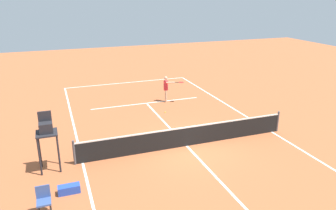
{
  "coord_description": "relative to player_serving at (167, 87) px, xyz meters",
  "views": [
    {
      "loc": [
        5.5,
        12.57,
        6.73
      ],
      "look_at": [
        -0.38,
        -3.57,
        0.8
      ],
      "focal_mm": 35.04,
      "sensor_mm": 36.0,
      "label": 1
    }
  ],
  "objects": [
    {
      "name": "ground_plane",
      "position": [
        1.32,
        6.41,
        -1.0
      ],
      "size": [
        60.0,
        60.0,
        0.0
      ],
      "primitive_type": "plane",
      "color": "#AD5933"
    },
    {
      "name": "court_lines",
      "position": [
        1.32,
        6.41,
        -1.0
      ],
      "size": [
        9.5,
        23.94,
        0.01
      ],
      "color": "white",
      "rests_on": "ground"
    },
    {
      "name": "umpire_chair",
      "position": [
        7.26,
        6.46,
        0.6
      ],
      "size": [
        0.8,
        0.8,
        2.41
      ],
      "color": "#232328",
      "rests_on": "ground"
    },
    {
      "name": "equipment_bag",
      "position": [
        6.69,
        8.43,
        -0.85
      ],
      "size": [
        0.76,
        0.32,
        0.3
      ],
      "primitive_type": "cube",
      "color": "#2647B7",
      "rests_on": "ground"
    },
    {
      "name": "player_serving",
      "position": [
        0.0,
        0.0,
        0.0
      ],
      "size": [
        1.21,
        0.84,
        1.69
      ],
      "rotation": [
        0.0,
        0.0,
        1.29
      ],
      "color": "#D8A884",
      "rests_on": "ground"
    },
    {
      "name": "tennis_ball",
      "position": [
        0.78,
        1.91,
        -0.97
      ],
      "size": [
        0.07,
        0.07,
        0.07
      ],
      "primitive_type": "sphere",
      "color": "#CCE033",
      "rests_on": "ground"
    },
    {
      "name": "tennis_net",
      "position": [
        1.32,
        6.41,
        -0.51
      ],
      "size": [
        10.1,
        0.1,
        1.07
      ],
      "color": "#4C4C51",
      "rests_on": "ground"
    },
    {
      "name": "courtside_chair_near",
      "position": [
        7.5,
        9.36,
        -0.47
      ],
      "size": [
        0.44,
        0.46,
        0.95
      ],
      "color": "#262626",
      "rests_on": "ground"
    }
  ]
}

